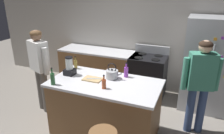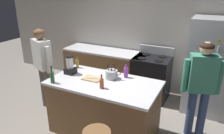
{
  "view_description": "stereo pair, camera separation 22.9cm",
  "coord_description": "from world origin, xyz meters",
  "px_view_note": "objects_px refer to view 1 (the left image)",
  "views": [
    {
      "loc": [
        1.28,
        -2.79,
        2.37
      ],
      "look_at": [
        0.0,
        0.3,
        1.08
      ],
      "focal_mm": 34.27,
      "sensor_mm": 36.0,
      "label": 1
    },
    {
      "loc": [
        1.49,
        -2.7,
        2.37
      ],
      "look_at": [
        0.0,
        0.3,
        1.08
      ],
      "focal_mm": 34.27,
      "sensor_mm": 36.0,
      "label": 2
    }
  ],
  "objects_px": {
    "refrigerator": "(208,65)",
    "person_by_island_left": "(40,64)",
    "person_by_sink_right": "(200,79)",
    "bottle_soda": "(126,72)",
    "tea_kettle": "(112,74)",
    "bottle_cooking_sauce": "(104,84)",
    "bottle_olive_oil": "(53,78)",
    "bottle_vinegar": "(76,64)",
    "cutting_board": "(92,79)",
    "blender_appliance": "(69,67)",
    "kitchen_island": "(105,107)",
    "stove_range": "(148,76)",
    "chef_knife": "(94,79)"
  },
  "relations": [
    {
      "from": "stove_range",
      "to": "bottle_cooking_sauce",
      "type": "xyz_separation_m",
      "value": [
        -0.27,
        -1.73,
        0.53
      ]
    },
    {
      "from": "blender_appliance",
      "to": "bottle_cooking_sauce",
      "type": "height_order",
      "value": "blender_appliance"
    },
    {
      "from": "person_by_island_left",
      "to": "person_by_sink_right",
      "type": "height_order",
      "value": "person_by_island_left"
    },
    {
      "from": "bottle_soda",
      "to": "kitchen_island",
      "type": "bearing_deg",
      "value": -126.72
    },
    {
      "from": "person_by_island_left",
      "to": "blender_appliance",
      "type": "xyz_separation_m",
      "value": [
        0.75,
        -0.12,
        0.08
      ]
    },
    {
      "from": "person_by_sink_right",
      "to": "bottle_vinegar",
      "type": "xyz_separation_m",
      "value": [
        -2.13,
        -0.26,
        0.05
      ]
    },
    {
      "from": "person_by_sink_right",
      "to": "bottle_cooking_sauce",
      "type": "bearing_deg",
      "value": -148.66
    },
    {
      "from": "refrigerator",
      "to": "cutting_board",
      "type": "height_order",
      "value": "refrigerator"
    },
    {
      "from": "bottle_cooking_sauce",
      "to": "bottle_vinegar",
      "type": "height_order",
      "value": "bottle_vinegar"
    },
    {
      "from": "bottle_soda",
      "to": "tea_kettle",
      "type": "distance_m",
      "value": 0.24
    },
    {
      "from": "stove_range",
      "to": "bottle_vinegar",
      "type": "bearing_deg",
      "value": -132.33
    },
    {
      "from": "stove_range",
      "to": "blender_appliance",
      "type": "xyz_separation_m",
      "value": [
        -1.02,
        -1.47,
        0.59
      ]
    },
    {
      "from": "person_by_sink_right",
      "to": "bottle_soda",
      "type": "distance_m",
      "value": 1.18
    },
    {
      "from": "blender_appliance",
      "to": "bottle_cooking_sauce",
      "type": "distance_m",
      "value": 0.8
    },
    {
      "from": "person_by_sink_right",
      "to": "tea_kettle",
      "type": "bearing_deg",
      "value": -162.73
    },
    {
      "from": "bottle_vinegar",
      "to": "cutting_board",
      "type": "xyz_separation_m",
      "value": [
        0.51,
        -0.33,
        -0.08
      ]
    },
    {
      "from": "bottle_olive_oil",
      "to": "cutting_board",
      "type": "xyz_separation_m",
      "value": [
        0.48,
        0.39,
        -0.09
      ]
    },
    {
      "from": "bottle_cooking_sauce",
      "to": "tea_kettle",
      "type": "bearing_deg",
      "value": 94.16
    },
    {
      "from": "person_by_sink_right",
      "to": "bottle_olive_oil",
      "type": "bearing_deg",
      "value": -154.98
    },
    {
      "from": "stove_range",
      "to": "cutting_board",
      "type": "bearing_deg",
      "value": -110.56
    },
    {
      "from": "bottle_vinegar",
      "to": "bottle_olive_oil",
      "type": "distance_m",
      "value": 0.72
    },
    {
      "from": "bottle_vinegar",
      "to": "blender_appliance",
      "type": "bearing_deg",
      "value": -78.37
    },
    {
      "from": "bottle_soda",
      "to": "bottle_vinegar",
      "type": "height_order",
      "value": "bottle_soda"
    },
    {
      "from": "person_by_sink_right",
      "to": "bottle_olive_oil",
      "type": "relative_size",
      "value": 5.82
    },
    {
      "from": "person_by_island_left",
      "to": "cutting_board",
      "type": "bearing_deg",
      "value": -7.79
    },
    {
      "from": "stove_range",
      "to": "chef_knife",
      "type": "relative_size",
      "value": 5.06
    },
    {
      "from": "refrigerator",
      "to": "person_by_island_left",
      "type": "distance_m",
      "value": 3.22
    },
    {
      "from": "stove_range",
      "to": "tea_kettle",
      "type": "height_order",
      "value": "tea_kettle"
    },
    {
      "from": "bottle_olive_oil",
      "to": "bottle_vinegar",
      "type": "bearing_deg",
      "value": 92.69
    },
    {
      "from": "stove_range",
      "to": "tea_kettle",
      "type": "relative_size",
      "value": 4.04
    },
    {
      "from": "refrigerator",
      "to": "stove_range",
      "type": "height_order",
      "value": "refrigerator"
    },
    {
      "from": "kitchen_island",
      "to": "bottle_soda",
      "type": "height_order",
      "value": "bottle_soda"
    },
    {
      "from": "refrigerator",
      "to": "bottle_soda",
      "type": "height_order",
      "value": "refrigerator"
    },
    {
      "from": "cutting_board",
      "to": "person_by_sink_right",
      "type": "bearing_deg",
      "value": 20.02
    },
    {
      "from": "person_by_island_left",
      "to": "tea_kettle",
      "type": "height_order",
      "value": "person_by_island_left"
    },
    {
      "from": "refrigerator",
      "to": "bottle_olive_oil",
      "type": "distance_m",
      "value": 2.91
    },
    {
      "from": "refrigerator",
      "to": "chef_knife",
      "type": "relative_size",
      "value": 8.35
    },
    {
      "from": "bottle_cooking_sauce",
      "to": "cutting_board",
      "type": "distance_m",
      "value": 0.37
    },
    {
      "from": "person_by_sink_right",
      "to": "bottle_vinegar",
      "type": "distance_m",
      "value": 2.15
    },
    {
      "from": "kitchen_island",
      "to": "chef_knife",
      "type": "relative_size",
      "value": 7.99
    },
    {
      "from": "person_by_island_left",
      "to": "blender_appliance",
      "type": "bearing_deg",
      "value": -9.28
    },
    {
      "from": "person_by_sink_right",
      "to": "bottle_vinegar",
      "type": "bearing_deg",
      "value": -173.02
    },
    {
      "from": "refrigerator",
      "to": "tea_kettle",
      "type": "bearing_deg",
      "value": -137.86
    },
    {
      "from": "blender_appliance",
      "to": "bottle_cooking_sauce",
      "type": "bearing_deg",
      "value": -18.55
    },
    {
      "from": "refrigerator",
      "to": "bottle_olive_oil",
      "type": "height_order",
      "value": "refrigerator"
    },
    {
      "from": "person_by_sink_right",
      "to": "bottle_soda",
      "type": "bearing_deg",
      "value": -166.72
    },
    {
      "from": "cutting_board",
      "to": "bottle_olive_oil",
      "type": "bearing_deg",
      "value": -140.94
    },
    {
      "from": "bottle_olive_oil",
      "to": "tea_kettle",
      "type": "relative_size",
      "value": 1.0
    },
    {
      "from": "blender_appliance",
      "to": "bottle_soda",
      "type": "height_order",
      "value": "blender_appliance"
    },
    {
      "from": "refrigerator",
      "to": "person_by_sink_right",
      "type": "xyz_separation_m",
      "value": [
        -0.12,
        -0.9,
        0.05
      ]
    }
  ]
}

